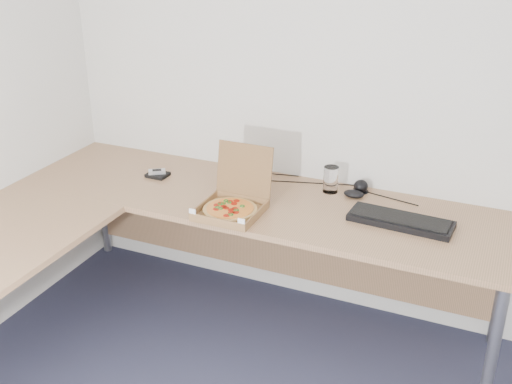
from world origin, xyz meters
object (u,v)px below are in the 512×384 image
at_px(desk, 156,227).
at_px(keyboard, 401,221).
at_px(drinking_glass, 331,179).
at_px(pizza_box, 232,206).
at_px(wallet, 158,175).

bearing_deg(desk, keyboard, 22.36).
bearing_deg(desk, drinking_glass, 45.19).
bearing_deg(pizza_box, keyboard, 14.94).
distance_m(keyboard, wallet, 1.32).
xyz_separation_m(keyboard, wallet, (-1.32, 0.03, -0.01)).
xyz_separation_m(pizza_box, drinking_glass, (0.36, 0.42, 0.03)).
bearing_deg(desk, pizza_box, 38.46).
bearing_deg(drinking_glass, pizza_box, -130.41).
bearing_deg(pizza_box, desk, -141.66).
height_order(desk, pizza_box, pizza_box).
bearing_deg(drinking_glass, keyboard, -28.09).
xyz_separation_m(drinking_glass, keyboard, (0.40, -0.22, -0.05)).
bearing_deg(pizza_box, drinking_glass, 49.47).
xyz_separation_m(desk, keyboard, (1.04, 0.43, 0.04)).
height_order(pizza_box, keyboard, pizza_box).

